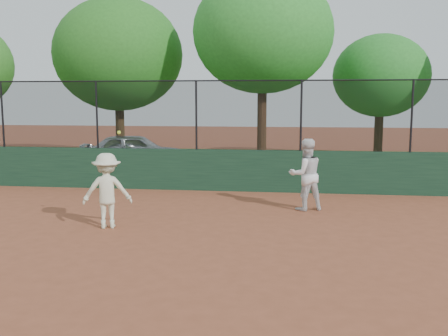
# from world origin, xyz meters

# --- Properties ---
(ground) EXTENTS (80.00, 80.00, 0.00)m
(ground) POSITION_xyz_m (0.00, 0.00, 0.00)
(ground) COLOR brown
(ground) RESTS_ON ground
(back_wall) EXTENTS (26.00, 0.20, 1.20)m
(back_wall) POSITION_xyz_m (0.00, 6.00, 0.60)
(back_wall) COLOR #1C3E28
(back_wall) RESTS_ON ground
(grass_strip) EXTENTS (36.00, 12.00, 0.01)m
(grass_strip) POSITION_xyz_m (0.00, 12.00, 0.00)
(grass_strip) COLOR #315219
(grass_strip) RESTS_ON ground
(parked_car) EXTENTS (4.29, 2.43, 1.38)m
(parked_car) POSITION_xyz_m (-3.59, 9.94, 0.69)
(parked_car) COLOR #B9BEC3
(parked_car) RESTS_ON ground
(player_second) EXTENTS (1.01, 0.90, 1.73)m
(player_second) POSITION_xyz_m (2.58, 3.73, 0.86)
(player_second) COLOR white
(player_second) RESTS_ON ground
(player_main) EXTENTS (1.13, 0.83, 2.04)m
(player_main) POSITION_xyz_m (-1.55, 1.50, 0.78)
(player_main) COLOR beige
(player_main) RESTS_ON ground
(fence_assembly) EXTENTS (26.00, 0.06, 2.00)m
(fence_assembly) POSITION_xyz_m (-0.03, 6.00, 2.24)
(fence_assembly) COLOR black
(fence_assembly) RESTS_ON back_wall
(tree_1) EXTENTS (5.29, 4.81, 6.74)m
(tree_1) POSITION_xyz_m (-4.79, 11.76, 4.45)
(tree_1) COLOR #463018
(tree_1) RESTS_ON ground
(tree_2) EXTENTS (5.24, 4.76, 7.37)m
(tree_2) POSITION_xyz_m (1.14, 10.77, 5.10)
(tree_2) COLOR #462A19
(tree_2) RESTS_ON ground
(tree_3) EXTENTS (3.91, 3.56, 5.30)m
(tree_3) POSITION_xyz_m (5.88, 13.15, 3.59)
(tree_3) COLOR #3D2814
(tree_3) RESTS_ON ground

